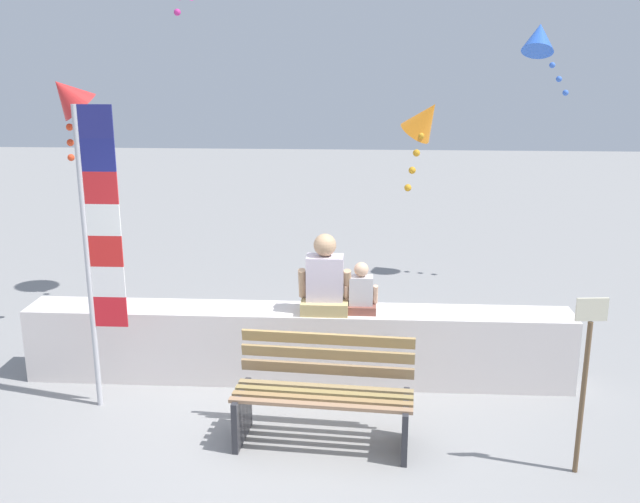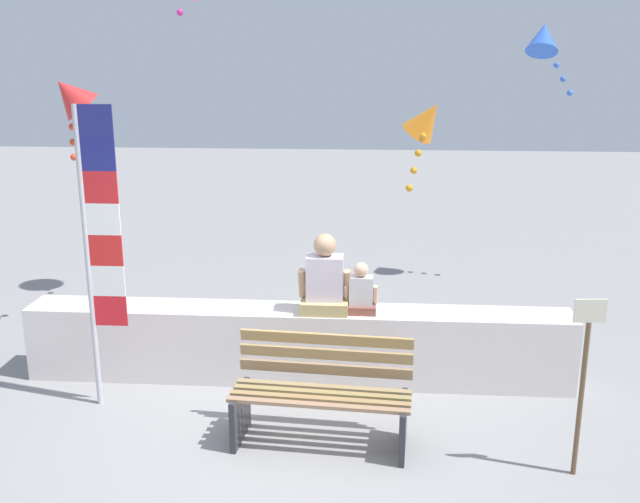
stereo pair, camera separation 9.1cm
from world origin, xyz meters
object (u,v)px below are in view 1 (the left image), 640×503
Objects in this scene: park_bench at (324,396)px; person_adult at (325,282)px; person_child at (361,293)px; flag_banner at (97,238)px; kite_blue at (539,38)px; sign_post at (585,373)px; kite_red at (68,96)px; kite_orange at (425,120)px.

park_bench is 1.96× the size of person_adult.
flag_banner is at bearing -164.87° from person_child.
kite_blue reaches higher than sign_post.
person_adult is 0.28× the size of flag_banner.
kite_red reaches higher than sign_post.
sign_post is (2.07, -1.52, -0.21)m from person_adult.
person_adult is 2.58m from sign_post.
kite_blue is at bearing 60.29° from park_bench.
flag_banner is 2.10m from kite_red.
kite_orange reaches higher than person_adult.
flag_banner is (-2.35, -0.63, 0.68)m from person_child.
person_adult is 5.01m from kite_blue.
park_bench is 3.04× the size of person_child.
park_bench is at bearing -36.26° from kite_red.
park_bench is 3.51m from kite_orange.
kite_red is 6.09m from kite_blue.
kite_blue is (2.35, 3.49, 2.48)m from person_child.
kite_blue is at bearing 52.30° from person_adult.
kite_red reaches higher than person_child.
kite_red is (-3.82, -0.56, 0.29)m from kite_orange.
person_child is 0.49× the size of kite_red.
kite_red is (-2.79, 0.93, 1.72)m from person_adult.
park_bench is at bearing -110.47° from kite_orange.
person_adult is 3.41m from kite_red.
kite_red reaches higher than kite_orange.
park_bench is at bearing -119.71° from kite_blue.
person_adult is (-0.05, 1.15, 0.65)m from park_bench.
person_adult is at bearing -18.52° from kite_red.
kite_orange is (1.04, 1.49, 1.44)m from person_adult.
kite_blue is (5.49, 2.56, 0.64)m from kite_red.
person_adult is at bearing -179.94° from person_child.
flag_banner reaches higher than kite_orange.
sign_post is at bearing -97.17° from kite_blue.
kite_blue is at bearing 41.32° from flag_banner.
flag_banner is at bearing -162.35° from person_adult.
kite_red is (-3.14, 0.93, 1.83)m from person_child.
park_bench is 1.49× the size of kite_red.
flag_banner is 2.70× the size of kite_orange.
sign_post is (-0.63, -5.01, -2.57)m from kite_blue.
person_child is (0.35, 0.00, -0.11)m from person_adult.
kite_blue is 0.72× the size of sign_post.
kite_orange is at bearing 35.04° from flag_banner.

